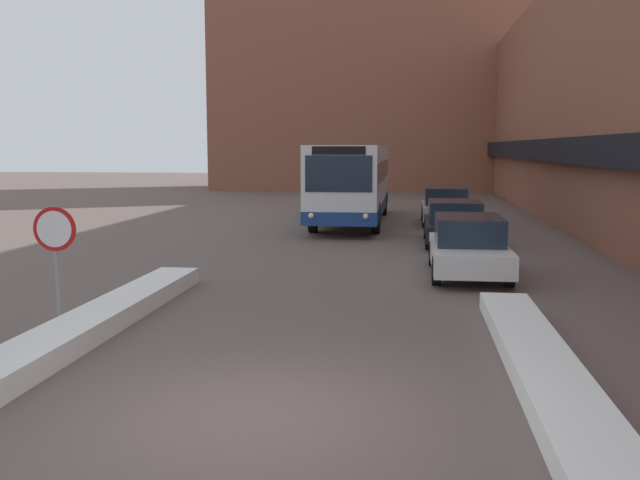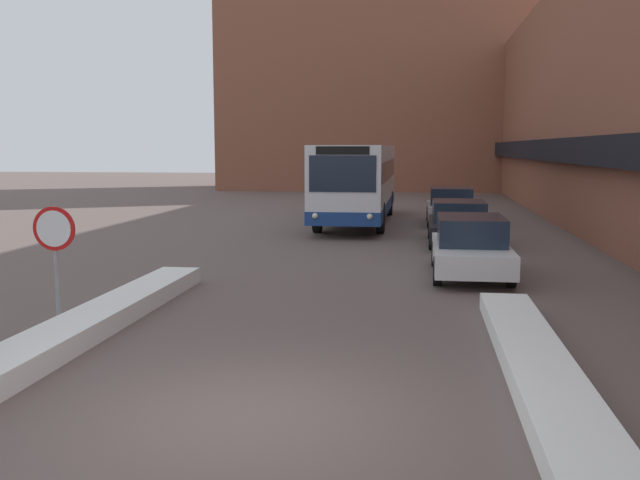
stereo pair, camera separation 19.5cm
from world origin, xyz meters
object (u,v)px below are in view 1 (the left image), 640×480
at_px(parked_car_back, 445,206).
at_px(stop_sign, 55,242).
at_px(parked_car_middle, 454,222).
at_px(parked_car_front, 468,246).
at_px(city_bus, 353,181).

relative_size(parked_car_back, stop_sign, 1.96).
height_order(parked_car_middle, parked_car_back, parked_car_back).
height_order(parked_car_front, parked_car_back, parked_car_back).
distance_m(parked_car_front, parked_car_back, 12.05).
bearing_deg(parked_car_middle, parked_car_back, 90.00).
height_order(city_bus, parked_car_middle, city_bus).
xyz_separation_m(city_bus, parked_car_back, (3.86, 0.00, -1.02)).
height_order(city_bus, parked_car_front, city_bus).
relative_size(city_bus, parked_car_back, 2.81).
distance_m(parked_car_front, stop_sign, 9.85).
xyz_separation_m(parked_car_front, parked_car_back, (-0.00, 12.05, 0.02)).
relative_size(city_bus, parked_car_front, 2.70).
bearing_deg(parked_car_front, stop_sign, -139.18).
xyz_separation_m(parked_car_middle, stop_sign, (-7.43, -12.23, 0.83)).
relative_size(parked_car_front, parked_car_middle, 1.00).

